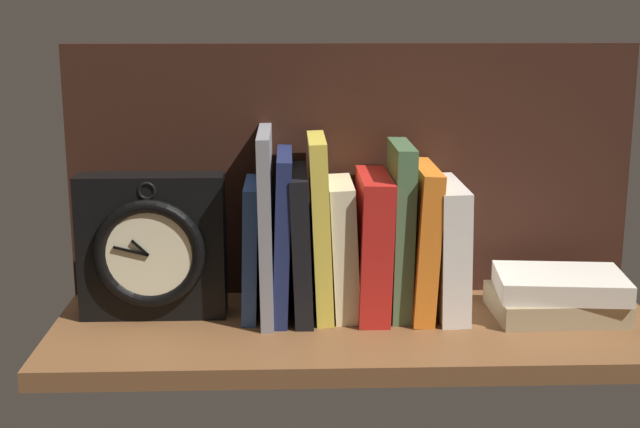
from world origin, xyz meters
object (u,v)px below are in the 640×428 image
Objects in this scene: book_orange_pandolfini at (421,239)px; book_white_catcher at (447,247)px; book_green_romantic at (399,229)px; framed_clock at (152,248)px; book_black_skeptic at (301,242)px; book_stack_side at (558,295)px; book_gray_chess at (266,224)px; book_red_requiem at (372,244)px; book_navy_bierce at (282,234)px; book_yellow_seinlanguage at (320,226)px; book_blue_modern at (251,248)px; book_cream_twain at (343,247)px.

book_orange_pandolfini is 1.13× the size of book_white_catcher.
book_green_romantic reaches higher than framed_clock.
book_black_skeptic is 1.09× the size of book_stack_side.
book_gray_chess is 14.65cm from book_red_requiem.
book_green_romantic is at bearing 172.64° from book_stack_side.
book_red_requiem is at bearing 0.00° from book_gray_chess.
book_green_romantic is (15.87, 0.00, 0.58)cm from book_navy_bierce.
book_yellow_seinlanguage is 17.65cm from book_white_catcher.
book_blue_modern is 0.90× the size of book_orange_pandolfini.
book_yellow_seinlanguage is 33.58cm from book_stack_side.
book_blue_modern is 1.02× the size of book_white_catcher.
book_red_requiem is at bearing 0.00° from book_black_skeptic.
book_navy_bierce is 22.58cm from book_white_catcher.
book_navy_bierce reaches higher than book_stack_side.
book_black_skeptic is at bearing 0.00° from book_navy_bierce.
book_navy_bierce is 18.89cm from book_orange_pandolfini.
book_red_requiem is at bearing 173.71° from book_stack_side.
book_gray_chess is at bearing 180.00° from book_cream_twain.
book_navy_bierce reaches higher than book_cream_twain.
book_white_catcher is 0.92× the size of framed_clock.
book_yellow_seinlanguage is 1.20× the size of book_orange_pandolfini.
book_green_romantic reaches higher than book_red_requiem.
book_orange_pandolfini is (16.39, -0.00, 0.26)cm from book_black_skeptic.
book_navy_bierce is at bearing 180.00° from book_cream_twain.
framed_clock reaches higher than book_red_requiem.
book_blue_modern is 13.26cm from framed_clock.
book_blue_modern is at bearing -180.00° from book_white_catcher.
book_cream_twain is 4.03cm from book_red_requiem.
book_orange_pandolfini reaches higher than book_white_catcher.
book_black_skeptic is at bearing 180.00° from book_yellow_seinlanguage.
book_white_catcher is at bearing 0.00° from book_black_skeptic.
book_stack_side is at bearing -1.54° from framed_clock.
book_green_romantic is 33.36cm from framed_clock.
book_red_requiem is at bearing 180.00° from book_green_romantic.
book_red_requiem is 4.22cm from book_green_romantic.
book_blue_modern is at bearing 180.00° from book_navy_bierce.
book_cream_twain is at bearing -180.00° from book_white_catcher.
book_black_skeptic is (4.61, 0.00, -2.68)cm from book_gray_chess.
book_green_romantic reaches higher than book_black_skeptic.
book_green_romantic is (3.65, -0.00, 2.11)cm from book_red_requiem.
book_blue_modern is at bearing -180.00° from book_red_requiem.
book_black_skeptic reaches higher than book_blue_modern.
book_green_romantic is 7.14cm from book_white_catcher.
book_black_skeptic is 5.77cm from book_cream_twain.
book_orange_pandolfini is at bearing -180.00° from book_white_catcher.
book_red_requiem is 26.09cm from book_stack_side.
book_blue_modern is 0.78× the size of book_green_romantic.
book_gray_chess is at bearing 180.00° from book_navy_bierce.
book_white_catcher is 0.99× the size of book_stack_side.
book_cream_twain is 10.71cm from book_orange_pandolfini.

